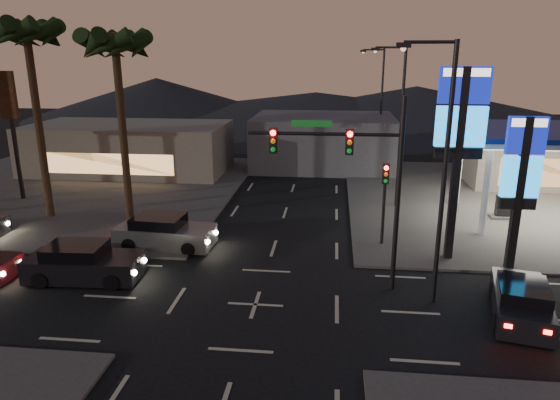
# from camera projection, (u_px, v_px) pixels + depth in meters

# --- Properties ---
(ground) EXTENTS (140.00, 140.00, 0.00)m
(ground) POSITION_uv_depth(u_px,v_px,m) (255.00, 305.00, 19.67)
(ground) COLOR black
(ground) RESTS_ON ground
(corner_lot_ne) EXTENTS (24.00, 24.00, 0.12)m
(corner_lot_ne) POSITION_uv_depth(u_px,v_px,m) (529.00, 202.00, 33.27)
(corner_lot_ne) COLOR #47443F
(corner_lot_ne) RESTS_ON ground
(corner_lot_nw) EXTENTS (24.00, 24.00, 0.12)m
(corner_lot_nw) POSITION_uv_depth(u_px,v_px,m) (74.00, 188.00, 36.57)
(corner_lot_nw) COLOR #47443F
(corner_lot_nw) RESTS_ON ground
(convenience_store) EXTENTS (10.00, 6.00, 4.00)m
(convenience_store) POSITION_uv_depth(u_px,v_px,m) (536.00, 159.00, 37.29)
(convenience_store) COLOR #726B5B
(convenience_store) RESTS_ON ground
(pylon_sign_tall) EXTENTS (2.20, 0.35, 9.00)m
(pylon_sign_tall) POSITION_uv_depth(u_px,v_px,m) (461.00, 127.00, 22.25)
(pylon_sign_tall) COLOR black
(pylon_sign_tall) RESTS_ON ground
(pylon_sign_short) EXTENTS (1.60, 0.35, 7.00)m
(pylon_sign_short) POSITION_uv_depth(u_px,v_px,m) (522.00, 171.00, 21.52)
(pylon_sign_short) COLOR black
(pylon_sign_short) RESTS_ON ground
(traffic_signal_mast) EXTENTS (6.10, 0.39, 8.00)m
(traffic_signal_mast) POSITION_uv_depth(u_px,v_px,m) (355.00, 167.00, 19.71)
(traffic_signal_mast) COLOR black
(traffic_signal_mast) RESTS_ON ground
(pedestal_signal) EXTENTS (0.32, 0.39, 4.30)m
(pedestal_signal) POSITION_uv_depth(u_px,v_px,m) (385.00, 191.00, 24.94)
(pedestal_signal) COLOR black
(pedestal_signal) RESTS_ON ground
(streetlight_near) EXTENTS (2.14, 0.25, 10.00)m
(streetlight_near) POSITION_uv_depth(u_px,v_px,m) (440.00, 161.00, 18.32)
(streetlight_near) COLOR black
(streetlight_near) RESTS_ON ground
(streetlight_mid) EXTENTS (2.14, 0.25, 10.00)m
(streetlight_mid) POSITION_uv_depth(u_px,v_px,m) (398.00, 118.00, 30.73)
(streetlight_mid) COLOR black
(streetlight_mid) RESTS_ON ground
(streetlight_far) EXTENTS (2.14, 0.25, 10.00)m
(streetlight_far) POSITION_uv_depth(u_px,v_px,m) (379.00, 99.00, 44.09)
(streetlight_far) COLOR black
(streetlight_far) RESTS_ON ground
(palm_a) EXTENTS (4.41, 4.41, 10.86)m
(palm_a) POSITION_uv_depth(u_px,v_px,m) (116.00, 56.00, 27.02)
(palm_a) COLOR black
(palm_a) RESTS_ON ground
(palm_b) EXTENTS (4.41, 4.41, 11.46)m
(palm_b) POSITION_uv_depth(u_px,v_px,m) (28.00, 45.00, 27.39)
(palm_b) COLOR black
(palm_b) RESTS_ON ground
(building_far_west) EXTENTS (16.00, 8.00, 4.00)m
(building_far_west) POSITION_uv_depth(u_px,v_px,m) (130.00, 148.00, 41.55)
(building_far_west) COLOR #726B5B
(building_far_west) RESTS_ON ground
(building_far_mid) EXTENTS (12.00, 9.00, 4.40)m
(building_far_mid) POSITION_uv_depth(u_px,v_px,m) (323.00, 141.00, 43.66)
(building_far_mid) COLOR #4C4C51
(building_far_mid) RESTS_ON ground
(hill_left) EXTENTS (40.00, 40.00, 6.00)m
(hill_left) POSITION_uv_depth(u_px,v_px,m) (157.00, 97.00, 78.67)
(hill_left) COLOR black
(hill_left) RESTS_ON ground
(hill_right) EXTENTS (50.00, 50.00, 5.00)m
(hill_right) POSITION_uv_depth(u_px,v_px,m) (416.00, 103.00, 74.68)
(hill_right) COLOR black
(hill_right) RESTS_ON ground
(hill_center) EXTENTS (60.00, 60.00, 4.00)m
(hill_center) POSITION_uv_depth(u_px,v_px,m) (316.00, 106.00, 76.37)
(hill_center) COLOR black
(hill_center) RESTS_ON ground
(car_lane_a_front) EXTENTS (5.07, 2.31, 1.62)m
(car_lane_a_front) POSITION_uv_depth(u_px,v_px,m) (83.00, 263.00, 21.69)
(car_lane_a_front) COLOR black
(car_lane_a_front) RESTS_ON ground
(car_lane_b_front) EXTENTS (5.15, 2.41, 1.64)m
(car_lane_b_front) POSITION_uv_depth(u_px,v_px,m) (164.00, 233.00, 25.40)
(car_lane_b_front) COLOR #5F5F62
(car_lane_b_front) RESTS_ON ground
(suv_station) EXTENTS (2.79, 4.69, 1.47)m
(suv_station) POSITION_uv_depth(u_px,v_px,m) (521.00, 301.00, 18.52)
(suv_station) COLOR black
(suv_station) RESTS_ON ground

